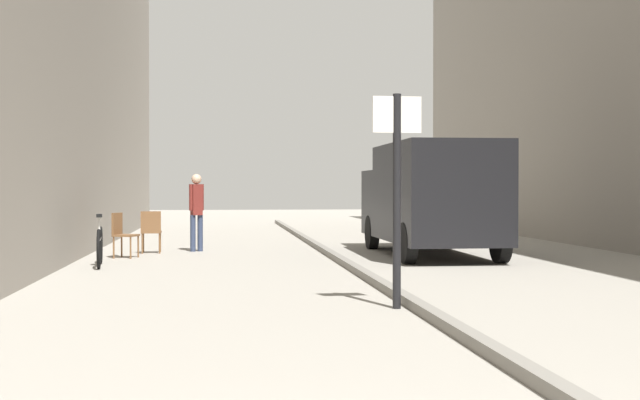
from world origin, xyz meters
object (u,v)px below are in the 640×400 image
bicycle_leaning (100,246)px  cafe_chair_near_window (151,229)px  cafe_chair_by_doorway (122,232)px  pedestrian_main_foreground (196,207)px  street_sign_post (397,181)px  delivery_van (430,196)px

bicycle_leaning → cafe_chair_near_window: bicycle_leaning is taller
cafe_chair_by_doorway → pedestrian_main_foreground: bearing=155.3°
street_sign_post → cafe_chair_by_doorway: (-4.15, 7.76, -1.00)m
cafe_chair_by_doorway → street_sign_post: bearing=46.8°
delivery_van → street_sign_post: street_sign_post is taller
delivery_van → pedestrian_main_foreground: bearing=161.3°
bicycle_leaning → cafe_chair_by_doorway: (0.20, 1.82, 0.17)m
pedestrian_main_foreground → bicycle_leaning: (-1.69, -3.40, -0.64)m
bicycle_leaning → street_sign_post: bearing=-60.0°
cafe_chair_near_window → cafe_chair_by_doorway: (-0.50, -1.12, 0.00)m
pedestrian_main_foreground → delivery_van: size_ratio=0.32×
pedestrian_main_foreground → delivery_van: (5.03, -1.74, 0.26)m
cafe_chair_near_window → cafe_chair_by_doorway: bearing=-115.7°
delivery_van → street_sign_post: (-2.37, -7.59, 0.26)m
delivery_van → cafe_chair_by_doorway: 6.57m
pedestrian_main_foreground → street_sign_post: bearing=-96.8°
delivery_van → bicycle_leaning: 6.98m
bicycle_leaning → cafe_chair_near_window: bearing=70.3°
bicycle_leaning → pedestrian_main_foreground: bearing=57.4°
pedestrian_main_foreground → bicycle_leaning: 3.85m
delivery_van → cafe_chair_by_doorway: (-6.52, 0.16, -0.73)m
pedestrian_main_foreground → cafe_chair_by_doorway: 2.22m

